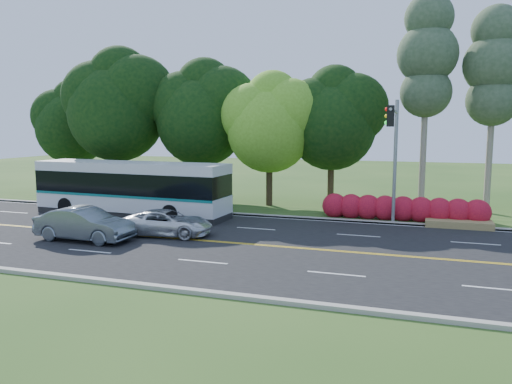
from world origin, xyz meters
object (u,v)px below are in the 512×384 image
(traffic_signal, at_px, (394,143))
(sedan, at_px, (85,224))
(transit_bus, at_px, (131,189))
(suv, at_px, (166,223))

(traffic_signal, relative_size, sedan, 1.43)
(sedan, bearing_deg, transit_bus, 14.90)
(sedan, height_order, suv, sedan)
(sedan, relative_size, suv, 1.05)
(suv, bearing_deg, transit_bus, 40.75)
(transit_bus, bearing_deg, sedan, -72.97)
(traffic_signal, distance_m, suv, 12.52)
(transit_bus, distance_m, suv, 6.75)
(transit_bus, height_order, sedan, transit_bus)
(traffic_signal, bearing_deg, transit_bus, -178.63)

